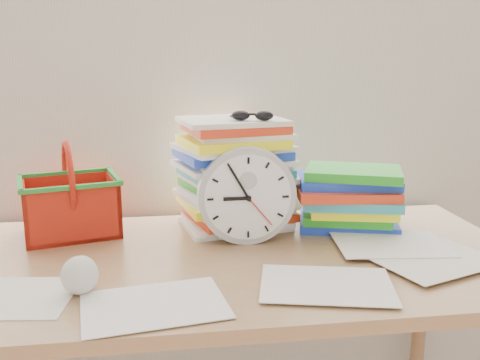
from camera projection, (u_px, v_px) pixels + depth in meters
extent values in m
cube|color=silver|center=(214.00, 6.00, 1.52)|extent=(4.00, 0.04, 2.70)
cube|color=silver|center=(215.00, 24.00, 1.51)|extent=(2.40, 0.01, 2.50)
cube|color=#976F47|center=(233.00, 262.00, 1.27)|extent=(1.40, 0.70, 0.03)
cylinder|color=#976F47|center=(419.00, 325.00, 1.73)|extent=(0.04, 0.04, 0.72)
cylinder|color=#B0B1B2|center=(247.00, 195.00, 1.34)|extent=(0.25, 0.05, 0.25)
sphere|color=silver|center=(79.00, 275.00, 1.06)|extent=(0.08, 0.08, 0.08)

